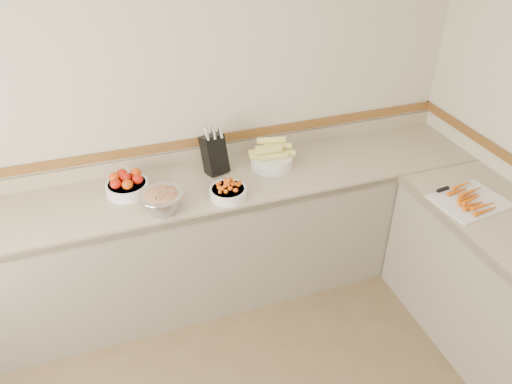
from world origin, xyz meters
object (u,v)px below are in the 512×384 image
object	(u,v)px
tomato_bowl	(127,185)
corn_bowl	(272,158)
knife_block	(214,153)
cutting_board	(470,200)
cherry_tomato_bowl	(228,191)
rhubarb_bowl	(162,200)

from	to	relation	value
tomato_bowl	corn_bowl	bearing A→B (deg)	0.07
knife_block	cutting_board	size ratio (longest dim) A/B	0.74
cherry_tomato_bowl	corn_bowl	distance (m)	0.46
tomato_bowl	corn_bowl	world-z (taller)	corn_bowl
rhubarb_bowl	cutting_board	size ratio (longest dim) A/B	0.58
knife_block	cherry_tomato_bowl	xyz separation A→B (m)	(-0.00, -0.32, -0.09)
tomato_bowl	corn_bowl	size ratio (longest dim) A/B	0.85
corn_bowl	rhubarb_bowl	size ratio (longest dim) A/B	1.18
cherry_tomato_bowl	corn_bowl	size ratio (longest dim) A/B	0.74
cherry_tomato_bowl	cutting_board	xyz separation A→B (m)	(1.38, -0.54, -0.03)
knife_block	tomato_bowl	world-z (taller)	knife_block
tomato_bowl	cutting_board	world-z (taller)	tomato_bowl
tomato_bowl	cherry_tomato_bowl	world-z (taller)	same
cutting_board	corn_bowl	bearing A→B (deg)	141.46
tomato_bowl	rhubarb_bowl	xyz separation A→B (m)	(0.17, -0.27, 0.02)
cherry_tomato_bowl	corn_bowl	world-z (taller)	corn_bowl
knife_block	cutting_board	bearing A→B (deg)	-32.11
knife_block	rhubarb_bowl	xyz separation A→B (m)	(-0.41, -0.34, -0.06)
tomato_bowl	cherry_tomato_bowl	size ratio (longest dim) A/B	1.15
corn_bowl	cherry_tomato_bowl	bearing A→B (deg)	-146.34
knife_block	cutting_board	distance (m)	1.63
rhubarb_bowl	cherry_tomato_bowl	bearing A→B (deg)	2.58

